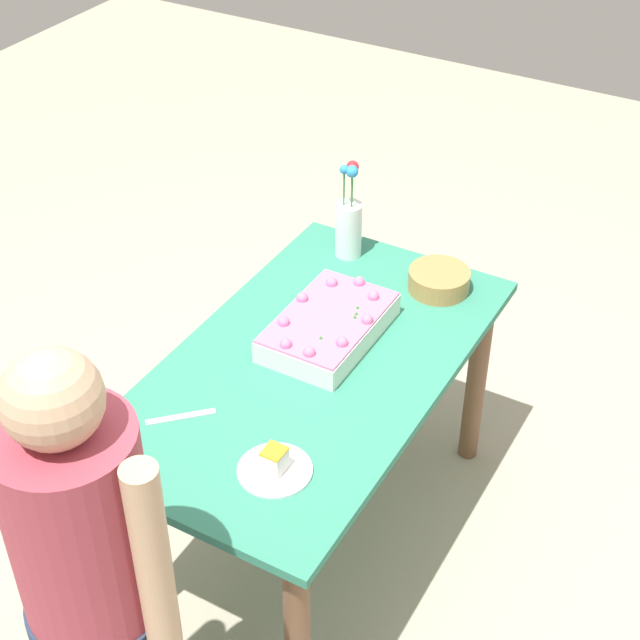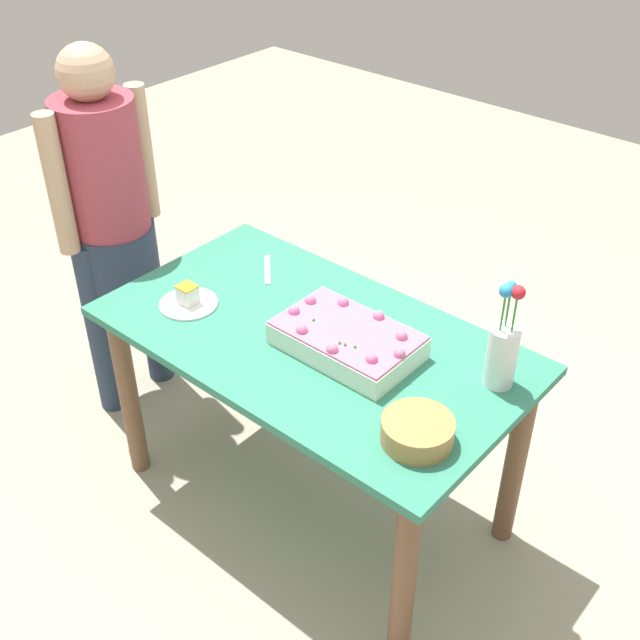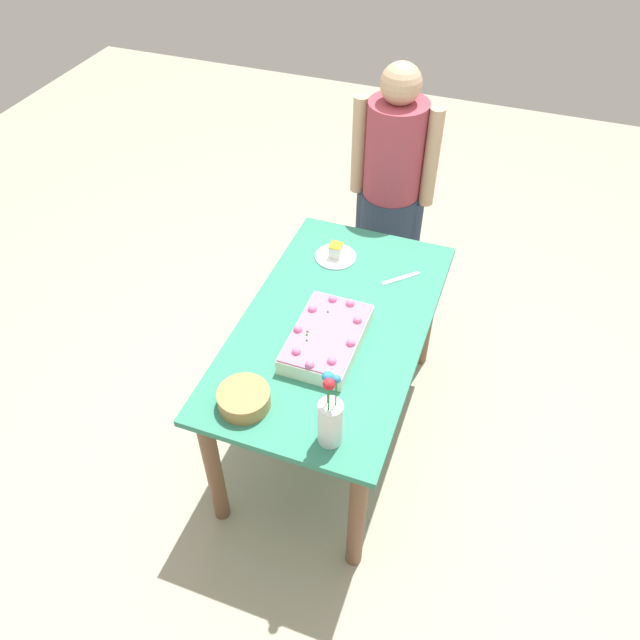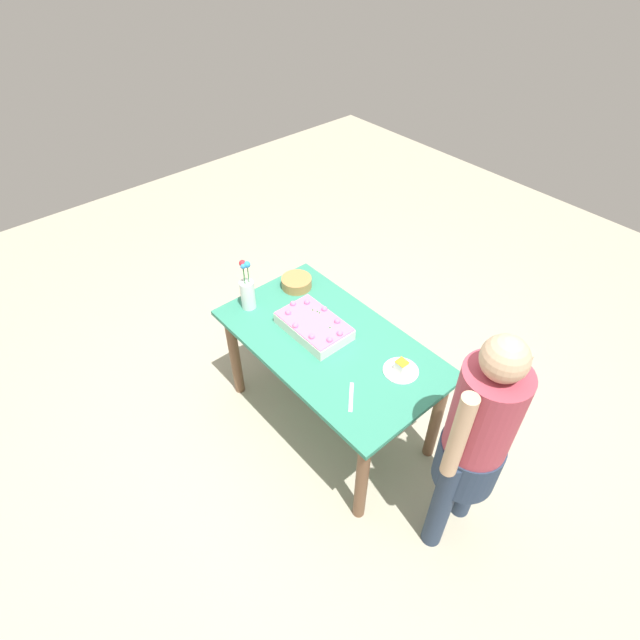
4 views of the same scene
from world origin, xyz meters
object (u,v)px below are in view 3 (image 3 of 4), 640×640
at_px(cake_knife, 401,278).
at_px(person_standing, 392,184).
at_px(sheet_cake, 327,338).
at_px(flower_vase, 330,419).
at_px(serving_plate_with_slice, 336,254).
at_px(fruit_bowl, 244,399).

distance_m(cake_knife, person_standing, 0.65).
height_order(sheet_cake, person_standing, person_standing).
bearing_deg(flower_vase, person_standing, -172.58).
height_order(sheet_cake, serving_plate_with_slice, sheet_cake).
relative_size(cake_knife, flower_vase, 0.56).
distance_m(sheet_cake, cake_knife, 0.55).
distance_m(sheet_cake, flower_vase, 0.47).
distance_m(serving_plate_with_slice, fruit_bowl, 0.96).
bearing_deg(sheet_cake, flower_vase, 20.94).
bearing_deg(sheet_cake, cake_knife, 160.73).
height_order(sheet_cake, cake_knife, sheet_cake).
bearing_deg(person_standing, cake_knife, 19.57).
distance_m(serving_plate_with_slice, cake_knife, 0.34).
height_order(cake_knife, flower_vase, flower_vase).
distance_m(fruit_bowl, person_standing, 1.53).
height_order(sheet_cake, fruit_bowl, sheet_cake).
bearing_deg(flower_vase, cake_knife, 179.20).
xyz_separation_m(cake_knife, flower_vase, (0.95, -0.01, 0.12)).
height_order(fruit_bowl, person_standing, person_standing).
bearing_deg(cake_knife, person_standing, -114.65).
bearing_deg(serving_plate_with_slice, person_standing, 168.28).
distance_m(serving_plate_with_slice, flower_vase, 1.05).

